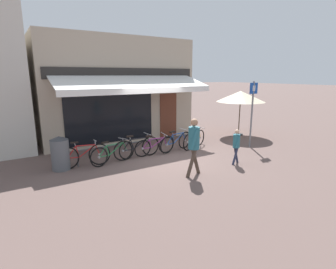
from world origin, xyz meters
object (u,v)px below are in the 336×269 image
Objects in this scene: bicycle_purple at (155,146)px; bicycle_blue at (176,142)px; bicycle_red at (84,155)px; parking_sign at (252,108)px; cafe_parasol at (241,97)px; pedestrian_adult at (194,141)px; bicycle_green at (113,153)px; pedestrian_child at (236,143)px; bicycle_black at (137,148)px; bicycle_orange at (194,139)px; litter_bin at (60,153)px.

bicycle_blue is (0.99, 0.03, 0.03)m from bicycle_purple.
bicycle_red is 6.79m from parking_sign.
cafe_parasol is (7.82, 0.63, 1.54)m from bicycle_red.
cafe_parasol reaches higher than pedestrian_adult.
pedestrian_adult is at bearing -37.32° from bicycle_red.
bicycle_green is 2.94m from pedestrian_adult.
bicycle_purple is 1.39× the size of pedestrian_child.
pedestrian_child is at bearing -149.85° from parking_sign.
pedestrian_child is at bearing 11.05° from pedestrian_adult.
bicycle_black is at bearing -173.18° from cafe_parasol.
bicycle_black is at bearing -9.20° from bicycle_green.
bicycle_orange is 0.58× the size of parking_sign.
parking_sign reaches higher than bicycle_orange.
pedestrian_adult is at bearing -125.50° from bicycle_blue.
bicycle_purple is 1.05× the size of bicycle_orange.
bicycle_orange reaches higher than bicycle_green.
bicycle_black is at bearing 178.86° from bicycle_purple.
litter_bin is at bearing 178.11° from bicycle_red.
parking_sign is (7.26, -1.29, 1.09)m from litter_bin.
litter_bin reaches higher than bicycle_purple.
bicycle_green is 1.05× the size of bicycle_purple.
bicycle_red is at bearing 174.89° from bicycle_black.
bicycle_green is at bearing -176.74° from bicycle_purple.
pedestrian_child reaches higher than bicycle_orange.
bicycle_red is 0.74× the size of cafe_parasol.
pedestrian_adult is at bearing -161.66° from parking_sign.
bicycle_black reaches higher than bicycle_blue.
pedestrian_child is (4.43, -2.42, 0.34)m from bicycle_red.
bicycle_red is at bearing 165.53° from bicycle_blue.
bicycle_green is at bearing 133.23° from pedestrian_adult.
bicycle_blue is 3.43m from parking_sign.
bicycle_green is at bearing -9.19° from litter_bin.
bicycle_blue is 0.98× the size of pedestrian_adult.
bicycle_purple is at bearing 98.21° from pedestrian_adult.
pedestrian_adult is (0.69, -2.42, 0.68)m from bicycle_black.
cafe_parasol reaches higher than bicycle_purple.
bicycle_black is 1.11× the size of bicycle_purple.
bicycle_purple is at bearing 165.09° from parking_sign.
bicycle_green is at bearing 169.70° from parking_sign.
bicycle_green is at bearing -173.47° from cafe_parasol.
parking_sign is (4.00, 1.33, 0.57)m from pedestrian_adult.
parking_sign is (2.14, 1.24, 0.91)m from pedestrian_child.
litter_bin reaches higher than bicycle_black.
bicycle_purple is at bearing 4.32° from bicycle_red.
bicycle_green is 0.64× the size of parking_sign.
bicycle_black is 0.68× the size of parking_sign.
bicycle_green is 0.75× the size of cafe_parasol.
bicycle_green is 1.00× the size of pedestrian_adult.
bicycle_red is at bearing 153.60° from pedestrian_child.
cafe_parasol reaches higher than bicycle_red.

